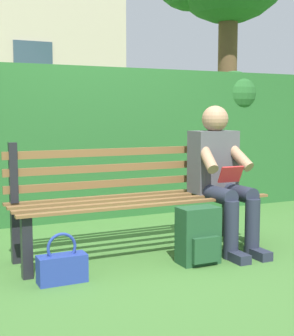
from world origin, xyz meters
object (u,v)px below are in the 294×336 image
park_bench (137,195)px  backpack (198,236)px  person_seated (221,173)px  handbag (62,267)px

park_bench → backpack: park_bench is taller
person_seated → park_bench: bearing=-15.6°
person_seated → handbag: person_seated is taller
backpack → handbag: backpack is taller
park_bench → backpack: 0.61m
person_seated → backpack: (0.39, 0.29, -0.42)m
person_seated → handbag: bearing=11.0°
handbag → backpack: bearing=179.1°
backpack → handbag: 1.04m
park_bench → handbag: 0.95m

